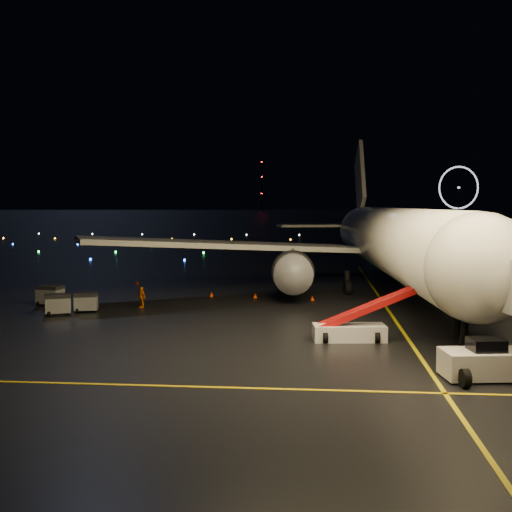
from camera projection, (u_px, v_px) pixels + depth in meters
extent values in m
plane|color=black|center=(305.00, 222.00, 340.64)|extent=(2000.00, 2000.00, 0.00)
cube|color=#CEB107|center=(388.00, 310.00, 56.69)|extent=(0.25, 80.00, 0.02)
cube|color=#CEB107|center=(112.00, 384.00, 33.45)|extent=(60.00, 0.25, 0.02)
cube|color=silver|center=(486.00, 359.00, 34.53)|extent=(4.91, 3.06, 2.19)
imported|color=orange|center=(142.00, 297.00, 58.10)|extent=(1.15, 1.10, 1.91)
cone|color=#EF3502|center=(312.00, 298.00, 62.58)|extent=(0.44, 0.44, 0.47)
cone|color=#EF3502|center=(255.00, 295.00, 64.21)|extent=(0.48, 0.48, 0.50)
cone|color=#EF3502|center=(211.00, 294.00, 65.26)|extent=(0.47, 0.47, 0.48)
cone|color=#EF3502|center=(137.00, 282.00, 74.81)|extent=(0.54, 0.54, 0.55)
cylinder|color=black|center=(262.00, 185.00, 780.22)|extent=(1.80, 1.80, 64.00)
cube|color=gray|center=(58.00, 304.00, 54.44)|extent=(2.50, 2.19, 1.77)
cube|color=gray|center=(86.00, 302.00, 55.95)|extent=(2.19, 1.76, 1.64)
cube|color=gray|center=(50.00, 296.00, 59.42)|extent=(2.44, 1.92, 1.86)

